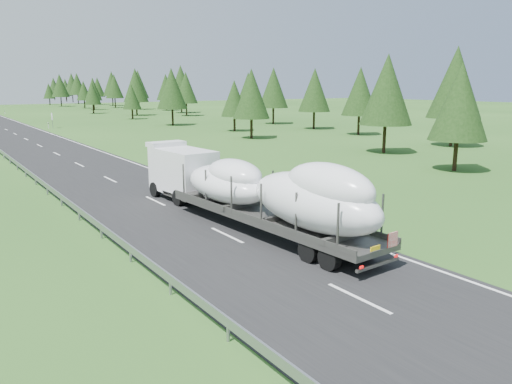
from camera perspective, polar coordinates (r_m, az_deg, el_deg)
ground at (r=18.17m, az=11.63°, el=-11.85°), size 400.00×400.00×0.00m
highway_sign at (r=93.63m, az=-22.28°, el=7.88°), size 0.08×0.90×2.60m
tree_line_right at (r=128.05m, az=-10.36°, el=11.73°), size 27.75×285.25×12.46m
boat_truck at (r=25.71m, az=-0.66°, el=0.59°), size 3.55×19.55×4.12m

